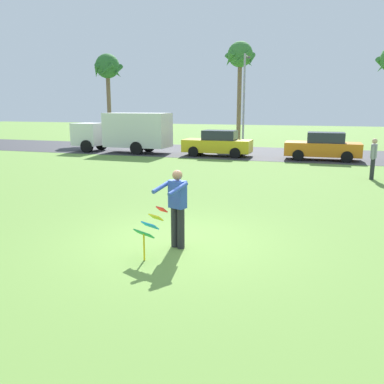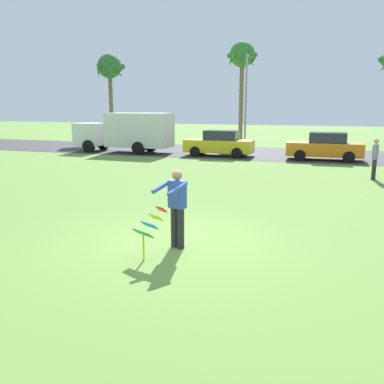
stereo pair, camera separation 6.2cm
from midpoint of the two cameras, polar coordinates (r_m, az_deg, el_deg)
ground_plane at (r=9.45m, az=-2.04°, el=-6.98°), size 120.00×120.00×0.00m
road_strip at (r=27.37m, az=11.88°, el=5.26°), size 120.00×8.00×0.01m
person_kite_flyer at (r=8.81m, az=-1.95°, el=-1.93°), size 0.70×0.76×1.73m
kite_held at (r=8.29m, az=-5.73°, el=-4.82°), size 0.61×0.73×1.04m
parked_truck_white_box at (r=27.75m, az=-8.83°, el=8.38°), size 6.72×2.17×2.62m
parked_car_yellow at (r=25.54m, az=3.94°, el=6.76°), size 4.22×1.88×1.60m
parked_car_orange at (r=24.72m, az=18.18°, el=6.03°), size 4.23×1.88×1.60m
palm_tree_left_near at (r=38.00m, az=-11.39°, el=16.44°), size 2.58×2.71×7.55m
palm_tree_right_near at (r=36.02m, az=7.08°, el=18.02°), size 2.58×2.71×8.34m
streetlight_pole at (r=32.99m, az=7.67°, el=13.45°), size 0.24×1.65×7.00m
person_walker_near at (r=18.88m, az=24.31°, el=4.40°), size 0.29×0.56×1.73m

